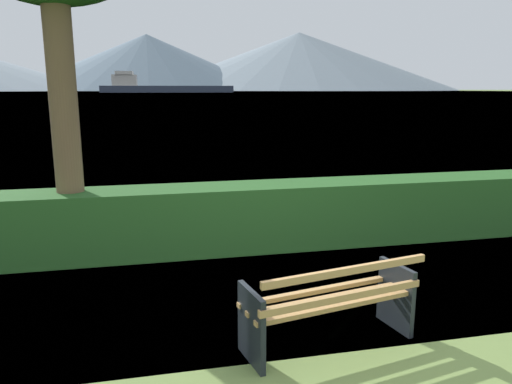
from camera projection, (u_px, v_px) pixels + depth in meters
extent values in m
plane|color=olive|center=(326.00, 342.00, 4.66)|extent=(1400.00, 1400.00, 0.00)
plane|color=#6B8EA3|center=(150.00, 92.00, 300.63)|extent=(620.00, 620.00, 0.00)
cube|color=tan|center=(339.00, 307.00, 4.40)|extent=(1.64, 0.39, 0.04)
cube|color=tan|center=(328.00, 298.00, 4.57)|extent=(1.64, 0.39, 0.04)
cube|color=tan|center=(317.00, 291.00, 4.74)|extent=(1.64, 0.39, 0.04)
cube|color=tan|center=(344.00, 297.00, 4.31)|extent=(1.63, 0.37, 0.06)
cube|color=tan|center=(348.00, 271.00, 4.21)|extent=(1.63, 0.37, 0.06)
cube|color=#1E2328|center=(251.00, 327.00, 4.26)|extent=(0.15, 0.51, 0.68)
cube|color=#1E2328|center=(396.00, 296.00, 4.89)|extent=(0.15, 0.51, 0.68)
cube|color=#285B23|center=(259.00, 216.00, 7.38)|extent=(10.50, 0.78, 0.97)
cylinder|color=brown|center=(65.00, 121.00, 6.60)|extent=(0.37, 0.37, 3.88)
cube|color=#2D384C|center=(168.00, 89.00, 279.20)|extent=(74.85, 14.70, 3.78)
cube|color=silver|center=(125.00, 80.00, 274.30)|extent=(13.86, 10.64, 6.05)
cube|color=silver|center=(124.00, 73.00, 273.47)|extent=(9.90, 11.55, 1.89)
cone|color=slate|center=(147.00, 63.00, 542.41)|extent=(284.90, 284.90, 60.87)
cone|color=gray|center=(299.00, 62.00, 594.96)|extent=(370.64, 370.64, 68.49)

